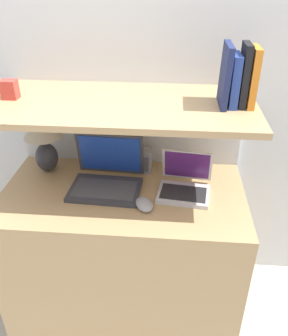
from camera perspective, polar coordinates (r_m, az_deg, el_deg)
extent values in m
cube|color=silver|center=(1.88, -2.25, 13.48)|extent=(6.00, 0.05, 2.40)
cube|color=tan|center=(1.97, -3.10, -13.24)|extent=(1.18, 0.63, 0.78)
cube|color=silver|center=(2.11, -2.06, -2.95)|extent=(1.18, 0.04, 1.18)
cube|color=tan|center=(1.60, -3.57, 10.09)|extent=(1.18, 0.56, 0.03)
ellipsoid|color=#2D2D33|center=(1.93, -15.32, 1.69)|extent=(0.12, 0.12, 0.16)
cylinder|color=tan|center=(1.89, -15.72, 4.34)|extent=(0.02, 0.02, 0.04)
cone|color=#B2AD99|center=(1.85, -16.08, 6.61)|extent=(0.20, 0.20, 0.12)
cube|color=#333338|center=(1.74, -6.23, -3.48)|extent=(0.35, 0.25, 0.02)
cube|color=#47474C|center=(1.72, -6.33, -3.33)|extent=(0.31, 0.18, 0.00)
cube|color=#333338|center=(1.79, -5.44, 2.30)|extent=(0.34, 0.06, 0.23)
cube|color=navy|center=(1.78, -5.48, 2.25)|extent=(0.31, 0.05, 0.20)
cube|color=silver|center=(1.71, 6.34, -4.17)|extent=(0.26, 0.21, 0.02)
cube|color=#232326|center=(1.69, 6.33, -3.99)|extent=(0.23, 0.15, 0.00)
cube|color=silver|center=(1.75, 6.92, 0.49)|extent=(0.25, 0.08, 0.17)
cube|color=#4C1E60|center=(1.75, 6.91, 0.45)|extent=(0.22, 0.07, 0.15)
ellipsoid|color=#99999E|center=(1.61, 0.03, -5.83)|extent=(0.11, 0.13, 0.04)
cube|color=gray|center=(1.87, -0.50, 1.20)|extent=(0.11, 0.08, 0.12)
cube|color=#59595B|center=(1.84, -0.62, 0.57)|extent=(0.09, 0.00, 0.08)
cube|color=orange|center=(1.57, 16.98, 13.75)|extent=(0.03, 0.13, 0.24)
cube|color=black|center=(1.56, 15.72, 14.09)|extent=(0.03, 0.12, 0.26)
cube|color=#284293|center=(1.56, 14.22, 13.49)|extent=(0.03, 0.14, 0.22)
cube|color=navy|center=(1.55, 12.90, 14.26)|extent=(0.03, 0.18, 0.25)
cube|color=#CC3D33|center=(1.72, -20.75, 11.71)|extent=(0.07, 0.06, 0.08)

